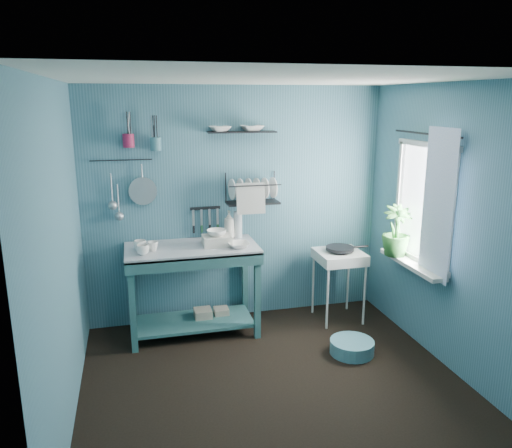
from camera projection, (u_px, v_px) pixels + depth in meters
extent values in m
plane|color=black|center=(275.00, 385.00, 4.23)|extent=(3.20, 3.20, 0.00)
plane|color=silver|center=(278.00, 78.00, 3.62)|extent=(3.20, 3.20, 0.00)
plane|color=#3A6777|center=(237.00, 206.00, 5.34)|extent=(3.20, 0.00, 3.20)
plane|color=#3A6777|center=(360.00, 324.00, 2.51)|extent=(3.20, 0.00, 3.20)
plane|color=#3A6777|center=(61.00, 259.00, 3.55)|extent=(0.00, 3.00, 3.00)
plane|color=#3A6777|center=(454.00, 231.00, 4.30)|extent=(0.00, 3.00, 3.00)
cube|color=#2D5E5E|center=(193.00, 290.00, 5.08)|extent=(1.39, 0.83, 0.93)
imported|color=white|center=(143.00, 250.00, 4.70)|extent=(0.12, 0.12, 0.10)
imported|color=white|center=(153.00, 246.00, 4.81)|extent=(0.14, 0.14, 0.09)
imported|color=white|center=(140.00, 245.00, 4.84)|extent=(0.17, 0.17, 0.10)
cube|color=beige|center=(217.00, 241.00, 5.00)|extent=(0.28, 0.22, 0.10)
imported|color=white|center=(217.00, 233.00, 4.98)|extent=(0.20, 0.19, 0.06)
imported|color=beige|center=(229.00, 225.00, 5.22)|extent=(0.12, 0.12, 0.30)
cylinder|color=silver|center=(238.00, 225.00, 5.27)|extent=(0.09, 0.09, 0.28)
imported|color=white|center=(239.00, 245.00, 4.93)|extent=(0.22, 0.22, 0.05)
cube|color=silver|center=(338.00, 285.00, 5.43)|extent=(0.51, 0.51, 0.77)
cylinder|color=black|center=(340.00, 248.00, 5.33)|extent=(0.30, 0.30, 0.03)
cube|color=black|center=(205.00, 208.00, 5.23)|extent=(0.32, 0.03, 0.03)
cube|color=black|center=(253.00, 189.00, 5.20)|extent=(0.56, 0.27, 0.32)
cube|color=black|center=(242.00, 132.00, 5.06)|extent=(0.71, 0.22, 0.01)
imported|color=white|center=(220.00, 129.00, 5.00)|extent=(0.25, 0.25, 0.05)
imported|color=white|center=(252.00, 126.00, 5.07)|extent=(0.25, 0.25, 0.06)
cylinder|color=maroon|center=(128.00, 141.00, 4.83)|extent=(0.11, 0.11, 0.13)
cylinder|color=#3A6D79|center=(156.00, 144.00, 4.90)|extent=(0.11, 0.11, 0.13)
cylinder|color=#ABAFB3|center=(143.00, 191.00, 5.01)|extent=(0.28, 0.03, 0.28)
cylinder|color=#ABAFB3|center=(112.00, 188.00, 4.94)|extent=(0.01, 0.01, 0.30)
cylinder|color=#ABAFB3|center=(118.00, 199.00, 4.98)|extent=(0.01, 0.01, 0.30)
cylinder|color=black|center=(121.00, 160.00, 4.91)|extent=(0.60, 0.01, 0.01)
plane|color=white|center=(424.00, 204.00, 4.69)|extent=(0.00, 1.10, 1.10)
cube|color=silver|center=(412.00, 264.00, 4.81)|extent=(0.16, 0.95, 0.04)
plane|color=white|center=(438.00, 205.00, 4.38)|extent=(0.00, 1.35, 1.35)
cylinder|color=black|center=(426.00, 134.00, 4.52)|extent=(0.02, 1.05, 0.02)
imported|color=#296628|center=(396.00, 231.00, 4.96)|extent=(0.33, 0.33, 0.51)
cube|color=gray|center=(203.00, 319.00, 5.24)|extent=(0.18, 0.18, 0.22)
cube|color=gray|center=(221.00, 317.00, 5.32)|extent=(0.15, 0.15, 0.20)
cylinder|color=teal|center=(352.00, 347.00, 4.74)|extent=(0.42, 0.42, 0.13)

